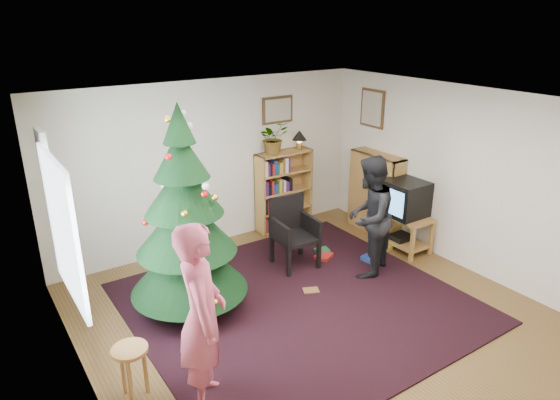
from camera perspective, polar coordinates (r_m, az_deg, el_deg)
floor at (r=6.09m, az=3.77°, el=-12.97°), size 5.00×5.00×0.00m
ceiling at (r=5.15m, az=4.43°, el=10.88°), size 5.00×5.00×0.00m
wall_back at (r=7.51m, az=-7.71°, el=4.05°), size 5.00×0.02×2.50m
wall_front at (r=4.08m, az=26.76°, el=-13.14°), size 5.00×0.02×2.50m
wall_left at (r=4.56m, az=-21.94°, el=-8.70°), size 0.02×5.00×2.50m
wall_right at (r=7.23m, az=19.94°, el=2.32°), size 0.02×5.00×2.50m
rug at (r=6.29m, az=2.08°, el=-11.66°), size 3.80×3.60×0.02m
window_pane at (r=4.99m, az=-23.56°, el=-3.14°), size 0.04×1.20×1.40m
curtain at (r=5.65m, az=-24.60°, el=-0.63°), size 0.06×0.35×1.60m
picture_back at (r=7.89m, az=-0.28°, el=10.26°), size 0.55×0.03×0.42m
picture_right at (r=8.16m, az=10.52°, el=10.27°), size 0.03×0.50×0.60m
christmas_tree at (r=5.80m, az=-10.70°, el=-3.38°), size 1.38×1.38×2.50m
bookshelf_back at (r=8.13m, az=0.44°, el=1.19°), size 0.95×0.30×1.30m
bookshelf_right at (r=8.16m, az=10.88°, el=0.89°), size 0.30×0.95×1.30m
tv_stand at (r=7.75m, az=13.74°, el=-3.14°), size 0.48×0.86×0.55m
crt_tv at (r=7.57m, az=14.04°, el=0.23°), size 0.55×0.59×0.52m
armchair at (r=6.98m, az=1.25°, el=-3.34°), size 0.58×0.58×0.99m
stool at (r=4.93m, az=-16.69°, el=-17.06°), size 0.33×0.33×0.55m
person_standing at (r=4.51m, az=-8.93°, el=-13.02°), size 0.64×0.76×1.78m
person_by_chair at (r=6.71m, az=10.12°, el=-1.95°), size 1.01×0.94×1.66m
potted_plant at (r=7.77m, az=-0.77°, el=7.13°), size 0.49×0.43×0.51m
table_lamp at (r=8.06m, az=2.23°, el=7.26°), size 0.23×0.23×0.31m
floor_clutter at (r=7.27m, az=7.17°, el=-6.80°), size 1.86×0.97×0.08m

